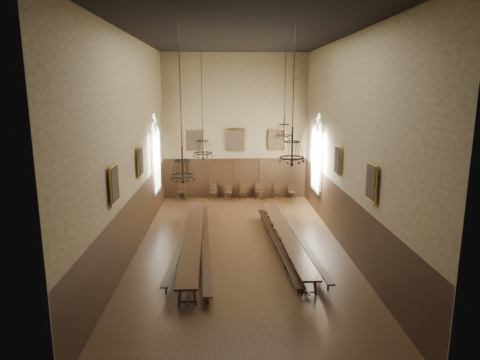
{
  "coord_description": "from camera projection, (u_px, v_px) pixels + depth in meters",
  "views": [
    {
      "loc": [
        -0.63,
        -17.65,
        6.83
      ],
      "look_at": [
        0.03,
        1.5,
        2.74
      ],
      "focal_mm": 32.0,
      "sensor_mm": 36.0,
      "label": 1
    }
  ],
  "objects": [
    {
      "name": "bench_left_inner",
      "position": [
        206.0,
        242.0,
        18.54
      ],
      "size": [
        0.92,
        10.63,
        0.48
      ],
      "rotation": [
        0.0,
        0.0,
        0.06
      ],
      "color": "black",
      "rests_on": "floor"
    },
    {
      "name": "ceiling",
      "position": [
        241.0,
        32.0,
        16.82
      ],
      "size": [
        9.0,
        18.0,
        0.02
      ],
      "primitive_type": "cube",
      "color": "black",
      "rests_on": "ground"
    },
    {
      "name": "portrait_left_1",
      "position": [
        114.0,
        184.0,
        14.36
      ],
      "size": [
        0.12,
        1.0,
        1.3
      ],
      "color": "#AC7A29",
      "rests_on": "wall_left"
    },
    {
      "name": "bench_right_outer",
      "position": [
        300.0,
        240.0,
        18.89
      ],
      "size": [
        0.78,
        9.39,
        0.42
      ],
      "rotation": [
        0.0,
        0.0,
        0.05
      ],
      "color": "black",
      "rests_on": "floor"
    },
    {
      "name": "chair_5",
      "position": [
        259.0,
        194.0,
        26.98
      ],
      "size": [
        0.52,
        0.52,
        1.0
      ],
      "rotation": [
        0.0,
        0.0,
        -0.19
      ],
      "color": "black",
      "rests_on": "floor"
    },
    {
      "name": "chair_2",
      "position": [
        213.0,
        195.0,
        26.9
      ],
      "size": [
        0.53,
        0.53,
        1.0
      ],
      "rotation": [
        0.0,
        0.0,
        -0.23
      ],
      "color": "black",
      "rests_on": "floor"
    },
    {
      "name": "wainscot_panelling",
      "position": [
        240.0,
        221.0,
        18.44
      ],
      "size": [
        9.0,
        18.0,
        2.5
      ],
      "primitive_type": null,
      "color": "black",
      "rests_on": "floor"
    },
    {
      "name": "chandelier_back_right",
      "position": [
        284.0,
        128.0,
        19.7
      ],
      "size": [
        0.78,
        0.78,
        4.41
      ],
      "color": "black",
      "rests_on": "ceiling"
    },
    {
      "name": "chair_6",
      "position": [
        276.0,
        194.0,
        27.11
      ],
      "size": [
        0.51,
        0.51,
        0.91
      ],
      "rotation": [
        0.0,
        0.0,
        -0.33
      ],
      "color": "black",
      "rests_on": "floor"
    },
    {
      "name": "table_right",
      "position": [
        285.0,
        240.0,
        18.61
      ],
      "size": [
        1.13,
        9.71,
        0.76
      ],
      "rotation": [
        0.0,
        0.0,
        0.05
      ],
      "color": "black",
      "rests_on": "floor"
    },
    {
      "name": "chair_0",
      "position": [
        182.0,
        195.0,
        26.8
      ],
      "size": [
        0.46,
        0.46,
        1.04
      ],
      "rotation": [
        0.0,
        0.0,
        0.0
      ],
      "color": "black",
      "rests_on": "floor"
    },
    {
      "name": "chandelier_back_left",
      "position": [
        203.0,
        146.0,
        20.41
      ],
      "size": [
        0.92,
        0.92,
        5.35
      ],
      "color": "black",
      "rests_on": "ceiling"
    },
    {
      "name": "chandelier_front_left",
      "position": [
        182.0,
        166.0,
        15.13
      ],
      "size": [
        0.85,
        0.85,
        5.34
      ],
      "color": "black",
      "rests_on": "ceiling"
    },
    {
      "name": "table_left",
      "position": [
        193.0,
        242.0,
        18.32
      ],
      "size": [
        1.07,
        10.58,
        0.82
      ],
      "rotation": [
        0.0,
        0.0,
        0.03
      ],
      "color": "black",
      "rests_on": "floor"
    },
    {
      "name": "wall_front",
      "position": [
        256.0,
        202.0,
        8.96
      ],
      "size": [
        9.0,
        0.02,
        9.0
      ],
      "primitive_type": "cube",
      "color": "olive",
      "rests_on": "ground"
    },
    {
      "name": "chandelier_front_right",
      "position": [
        292.0,
        150.0,
        15.71
      ],
      "size": [
        0.91,
        0.91,
        4.81
      ],
      "color": "black",
      "rests_on": "ceiling"
    },
    {
      "name": "bench_right_inner",
      "position": [
        276.0,
        243.0,
        18.6
      ],
      "size": [
        0.85,
        9.43,
        0.42
      ],
      "rotation": [
        0.0,
        0.0,
        0.06
      ],
      "color": "black",
      "rests_on": "floor"
    },
    {
      "name": "chair_4",
      "position": [
        243.0,
        195.0,
        27.03
      ],
      "size": [
        0.48,
        0.48,
        0.94
      ],
      "rotation": [
        0.0,
        0.0,
        -0.17
      ],
      "color": "black",
      "rests_on": "floor"
    },
    {
      "name": "floor",
      "position": [
        240.0,
        248.0,
        18.7
      ],
      "size": [
        9.0,
        18.0,
        0.02
      ],
      "primitive_type": "cube",
      "color": "black",
      "rests_on": "ground"
    },
    {
      "name": "wall_back",
      "position": [
        235.0,
        127.0,
        26.57
      ],
      "size": [
        9.0,
        0.02,
        9.0
      ],
      "primitive_type": "cube",
      "color": "olive",
      "rests_on": "ground"
    },
    {
      "name": "portrait_back_0",
      "position": [
        194.0,
        140.0,
        26.52
      ],
      "size": [
        1.1,
        0.12,
        1.4
      ],
      "color": "#AC7A29",
      "rests_on": "wall_back"
    },
    {
      "name": "wall_right",
      "position": [
        348.0,
        146.0,
        17.91
      ],
      "size": [
        0.02,
        18.0,
        9.0
      ],
      "primitive_type": "cube",
      "color": "olive",
      "rests_on": "ground"
    },
    {
      "name": "portrait_right_1",
      "position": [
        372.0,
        182.0,
        14.66
      ],
      "size": [
        0.12,
        1.0,
        1.3
      ],
      "color": "#AC7A29",
      "rests_on": "wall_right"
    },
    {
      "name": "portrait_left_0",
      "position": [
        140.0,
        162.0,
        18.76
      ],
      "size": [
        0.12,
        1.0,
        1.3
      ],
      "color": "#AC7A29",
      "rests_on": "wall_left"
    },
    {
      "name": "portrait_right_0",
      "position": [
        338.0,
        161.0,
        19.05
      ],
      "size": [
        0.12,
        1.0,
        1.3
      ],
      "color": "#AC7A29",
      "rests_on": "wall_right"
    },
    {
      "name": "chair_3",
      "position": [
        228.0,
        195.0,
        26.93
      ],
      "size": [
        0.44,
        0.44,
        0.93
      ],
      "rotation": [
        0.0,
        0.0,
        -0.08
      ],
      "color": "black",
      "rests_on": "floor"
    },
    {
      "name": "bench_left_outer",
      "position": [
        183.0,
        242.0,
        18.71
      ],
      "size": [
        0.67,
        9.39,
        0.42
      ],
      "rotation": [
        0.0,
        0.0,
        -0.04
      ],
      "color": "black",
      "rests_on": "floor"
    },
    {
      "name": "chair_7",
      "position": [
        292.0,
        195.0,
        27.07
      ],
      "size": [
        0.49,
        0.49,
        0.89
      ],
      "rotation": [
        0.0,
        0.0,
        0.29
      ],
      "color": "black",
      "rests_on": "floor"
    },
    {
      "name": "portrait_back_2",
      "position": [
        277.0,
        140.0,
        26.7
      ],
      "size": [
        1.1,
        0.12,
        1.4
      ],
      "color": "#AC7A29",
      "rests_on": "wall_back"
    },
    {
      "name": "window_left",
      "position": [
        156.0,
        153.0,
        23.22
      ],
      "size": [
        0.2,
        2.2,
        4.6
      ],
      "primitive_type": null,
      "color": "white",
      "rests_on": "wall_left"
    },
    {
      "name": "portrait_back_1",
      "position": [
        235.0,
        140.0,
        26.61
      ],
      "size": [
        1.1,
        0.12,
        1.4
      ],
      "color": "#AC7A29",
      "rests_on": "wall_back"
    },
    {
      "name": "wall_left",
      "position": [
        131.0,
        147.0,
        17.61
      ],
      "size": [
        0.02,
        18.0,
        9.0
      ],
      "primitive_type": "cube",
      "color": "olive",
      "rests_on": "ground"
    },
    {
      "name": "window_right",
      "position": [
        317.0,
        152.0,
        23.52
      ],
      "size": [
        0.2,
        2.2,
        4.6
      ],
      "primitive_type": null,
      "color": "white",
      "rests_on": "wall_right"
    }
  ]
}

